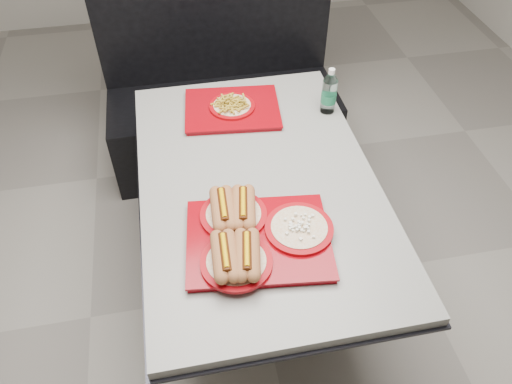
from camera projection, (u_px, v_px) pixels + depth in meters
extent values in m
plane|color=gray|center=(258.00, 290.00, 2.45)|extent=(6.00, 6.00, 0.00)
cylinder|color=black|center=(258.00, 287.00, 2.43)|extent=(0.52, 0.52, 0.05)
cylinder|color=black|center=(258.00, 241.00, 2.18)|extent=(0.11, 0.11, 0.66)
cube|color=black|center=(258.00, 188.00, 1.95)|extent=(0.92, 1.42, 0.01)
cube|color=gray|center=(258.00, 183.00, 1.93)|extent=(0.90, 1.40, 0.04)
cube|color=black|center=(225.00, 127.00, 2.99)|extent=(1.30, 0.55, 0.45)
cube|color=black|center=(214.00, 18.00, 2.75)|extent=(1.30, 0.10, 1.10)
cube|color=maroon|center=(258.00, 241.00, 1.69)|extent=(0.51, 0.42, 0.02)
cube|color=maroon|center=(258.00, 239.00, 1.68)|extent=(0.52, 0.43, 0.01)
cylinder|color=#92040B|center=(236.00, 262.00, 1.60)|extent=(0.23, 0.23, 0.01)
cylinder|color=silver|center=(236.00, 261.00, 1.59)|extent=(0.19, 0.19, 0.01)
cylinder|color=#92040B|center=(234.00, 215.00, 1.74)|extent=(0.23, 0.23, 0.01)
cylinder|color=silver|center=(233.00, 214.00, 1.74)|extent=(0.19, 0.19, 0.01)
cylinder|color=#92040B|center=(299.00, 228.00, 1.70)|extent=(0.23, 0.23, 0.01)
cylinder|color=silver|center=(299.00, 227.00, 1.69)|extent=(0.19, 0.19, 0.01)
cube|color=maroon|center=(232.00, 110.00, 2.22)|extent=(0.44, 0.36, 0.02)
cube|color=maroon|center=(232.00, 108.00, 2.21)|extent=(0.45, 0.37, 0.01)
cylinder|color=#92040B|center=(232.00, 106.00, 2.20)|extent=(0.20, 0.20, 0.01)
cylinder|color=silver|center=(232.00, 105.00, 2.20)|extent=(0.17, 0.17, 0.00)
cylinder|color=silver|center=(329.00, 96.00, 2.17)|extent=(0.06, 0.06, 0.16)
cylinder|color=#1B6C45|center=(329.00, 98.00, 2.18)|extent=(0.07, 0.07, 0.04)
cone|color=silver|center=(331.00, 77.00, 2.10)|extent=(0.06, 0.06, 0.03)
cylinder|color=silver|center=(332.00, 71.00, 2.08)|extent=(0.03, 0.03, 0.02)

